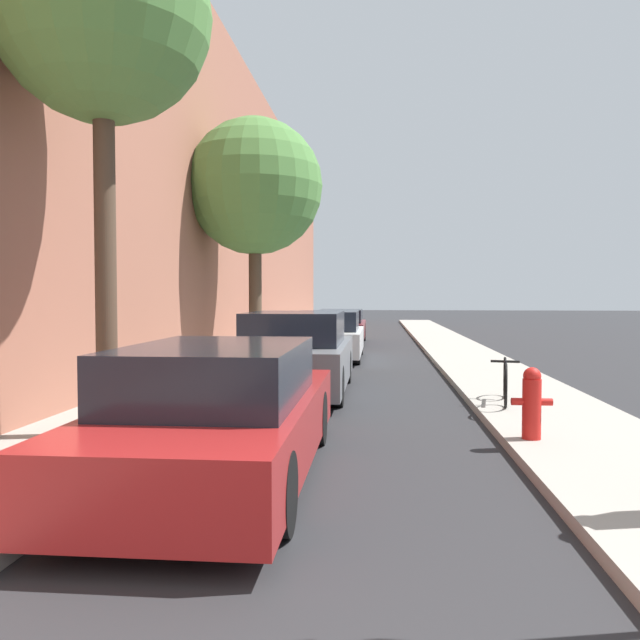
# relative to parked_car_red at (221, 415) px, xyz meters

# --- Properties ---
(ground_plane) EXTENTS (120.00, 120.00, 0.00)m
(ground_plane) POSITION_rel_parked_car_red_xyz_m (1.01, 10.50, -0.61)
(ground_plane) COLOR #28282B
(sidewalk_left) EXTENTS (2.00, 52.00, 0.12)m
(sidewalk_left) POSITION_rel_parked_car_red_xyz_m (-1.89, 10.50, -0.55)
(sidewalk_left) COLOR #9E998E
(sidewalk_left) RESTS_ON ground
(sidewalk_right) EXTENTS (2.00, 52.00, 0.12)m
(sidewalk_right) POSITION_rel_parked_car_red_xyz_m (3.91, 10.50, -0.55)
(sidewalk_right) COLOR #9E998E
(sidewalk_right) RESTS_ON ground
(building_facade_left) EXTENTS (0.70, 52.00, 9.38)m
(building_facade_left) POSITION_rel_parked_car_red_xyz_m (-3.24, 10.50, 4.08)
(building_facade_left) COLOR #9E604C
(building_facade_left) RESTS_ON ground
(parked_car_red) EXTENTS (1.74, 4.52, 1.29)m
(parked_car_red) POSITION_rel_parked_car_red_xyz_m (0.00, 0.00, 0.00)
(parked_car_red) COLOR black
(parked_car_red) RESTS_ON ground
(parked_car_grey) EXTENTS (1.82, 4.34, 1.45)m
(parked_car_grey) POSITION_rel_parked_car_red_xyz_m (0.03, 5.24, 0.07)
(parked_car_grey) COLOR black
(parked_car_grey) RESTS_ON ground
(parked_car_white) EXTENTS (1.90, 4.24, 1.32)m
(parked_car_white) POSITION_rel_parked_car_red_xyz_m (0.09, 11.23, 0.02)
(parked_car_white) COLOR black
(parked_car_white) RESTS_ON ground
(parked_car_maroon) EXTENTS (1.72, 4.62, 1.25)m
(parked_car_maroon) POSITION_rel_parked_car_red_xyz_m (0.15, 16.86, -0.01)
(parked_car_maroon) COLOR black
(parked_car_maroon) RESTS_ON ground
(street_tree_near) EXTENTS (2.48, 2.48, 6.09)m
(street_tree_near) POSITION_rel_parked_car_red_xyz_m (-1.66, 1.21, 4.31)
(street_tree_near) COLOR #4C3A2B
(street_tree_near) RESTS_ON sidewalk_left
(street_tree_far) EXTENTS (3.38, 3.38, 6.02)m
(street_tree_far) POSITION_rel_parked_car_red_xyz_m (-1.58, 9.65, 3.82)
(street_tree_far) COLOR #4C3A2B
(street_tree_far) RESTS_ON sidewalk_left
(fire_hydrant) EXTENTS (0.45, 0.21, 0.81)m
(fire_hydrant) POSITION_rel_parked_car_red_xyz_m (3.21, 1.44, -0.08)
(fire_hydrant) COLOR red
(fire_hydrant) RESTS_ON sidewalk_right
(bicycle) EXTENTS (0.46, 1.58, 0.65)m
(bicycle) POSITION_rel_parked_car_red_xyz_m (3.40, 3.86, -0.16)
(bicycle) COLOR black
(bicycle) RESTS_ON sidewalk_right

